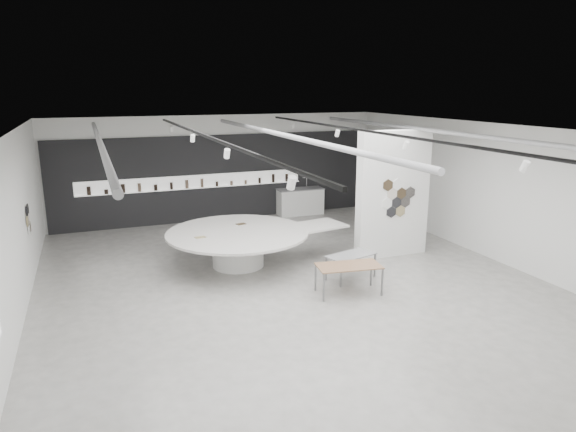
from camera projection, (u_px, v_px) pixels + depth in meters
name	position (u px, v px, depth m)	size (l,w,h in m)	color
room	(288.00, 202.00, 12.28)	(12.02, 14.02, 3.82)	#9F9C96
back_wall_display	(219.00, 178.00, 18.67)	(11.80, 0.27, 3.10)	black
partition_column	(393.00, 194.00, 14.52)	(2.20, 0.38, 3.60)	white
display_island	(241.00, 243.00, 13.92)	(5.37, 4.47, 0.98)	white
sample_table_wood	(349.00, 267.00, 12.00)	(1.59, 0.96, 0.70)	#846044
sample_table_stone	(351.00, 257.00, 12.96)	(1.37, 0.93, 0.64)	gray
kitchen_counter	(300.00, 201.00, 19.66)	(1.79, 0.73, 1.39)	white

